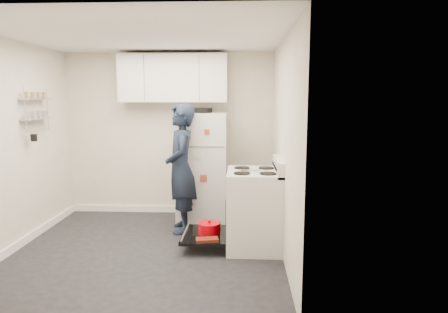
{
  "coord_description": "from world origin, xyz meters",
  "views": [
    {
      "loc": [
        1.13,
        -4.55,
        1.83
      ],
      "look_at": [
        0.89,
        0.64,
        1.05
      ],
      "focal_mm": 32.0,
      "sensor_mm": 36.0,
      "label": 1
    }
  ],
  "objects_px": {
    "open_oven_door": "(207,232)",
    "electric_range": "(253,210)",
    "person": "(181,168)",
    "refrigerator": "(202,166)"
  },
  "relations": [
    {
      "from": "person",
      "to": "electric_range",
      "type": "bearing_deg",
      "value": 49.11
    },
    {
      "from": "person",
      "to": "open_oven_door",
      "type": "bearing_deg",
      "value": 24.28
    },
    {
      "from": "electric_range",
      "to": "refrigerator",
      "type": "distance_m",
      "value": 1.36
    },
    {
      "from": "refrigerator",
      "to": "person",
      "type": "relative_size",
      "value": 0.96
    },
    {
      "from": "electric_range",
      "to": "open_oven_door",
      "type": "distance_m",
      "value": 0.63
    },
    {
      "from": "open_oven_door",
      "to": "person",
      "type": "distance_m",
      "value": 0.98
    },
    {
      "from": "open_oven_door",
      "to": "refrigerator",
      "type": "xyz_separation_m",
      "value": [
        -0.16,
        1.11,
        0.62
      ]
    },
    {
      "from": "open_oven_door",
      "to": "person",
      "type": "height_order",
      "value": "person"
    },
    {
      "from": "open_oven_door",
      "to": "electric_range",
      "type": "bearing_deg",
      "value": 0.7
    },
    {
      "from": "electric_range",
      "to": "person",
      "type": "bearing_deg",
      "value": 149.27
    }
  ]
}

